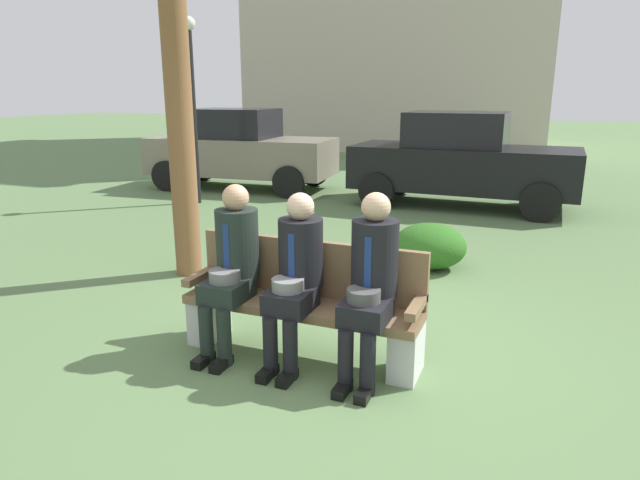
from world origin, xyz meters
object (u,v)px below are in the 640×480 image
at_px(seated_man_left, 232,261).
at_px(seated_man_right, 371,278).
at_px(park_bench, 304,303).
at_px(parked_car_near, 240,149).
at_px(seated_man_middle, 296,271).
at_px(shrub_near_bench, 430,246).
at_px(street_lamp, 192,91).
at_px(parked_car_far, 461,160).

distance_m(seated_man_left, seated_man_right, 1.13).
relative_size(park_bench, parked_car_near, 0.47).
bearing_deg(seated_man_middle, shrub_near_bench, 79.72).
xyz_separation_m(seated_man_left, shrub_near_bench, (1.04, 2.72, -0.47)).
height_order(seated_man_right, parked_car_near, parked_car_near).
xyz_separation_m(park_bench, shrub_near_bench, (0.49, 2.59, -0.15)).
xyz_separation_m(seated_man_left, street_lamp, (-3.76, 5.05, 1.30)).
distance_m(park_bench, parked_car_far, 6.45).
relative_size(seated_man_left, parked_car_near, 0.33).
bearing_deg(park_bench, shrub_near_bench, 79.31).
height_order(parked_car_far, street_lamp, street_lamp).
bearing_deg(seated_man_right, parked_car_far, 92.67).
bearing_deg(park_bench, seated_man_right, -12.34).
distance_m(seated_man_middle, parked_car_far, 6.56).
bearing_deg(park_bench, parked_car_near, 123.51).
xyz_separation_m(seated_man_middle, street_lamp, (-4.31, 5.05, 1.31)).
bearing_deg(seated_man_right, shrub_near_bench, 91.89).
relative_size(seated_man_middle, street_lamp, 0.40).
distance_m(parked_car_near, street_lamp, 2.09).
distance_m(seated_man_middle, street_lamp, 6.77).
bearing_deg(street_lamp, parked_car_near, 92.22).
bearing_deg(seated_man_left, parked_car_near, 119.57).
bearing_deg(parked_car_near, parked_car_far, -2.44).
distance_m(park_bench, street_lamp, 6.74).
bearing_deg(seated_man_right, seated_man_left, -179.94).
distance_m(park_bench, seated_man_left, 0.65).
bearing_deg(seated_man_middle, seated_man_left, 179.71).
height_order(seated_man_middle, parked_car_far, parked_car_far).
height_order(seated_man_left, parked_car_far, parked_car_far).
relative_size(seated_man_left, street_lamp, 0.41).
relative_size(parked_car_near, parked_car_far, 1.02).
height_order(park_bench, shrub_near_bench, park_bench).
height_order(seated_man_middle, street_lamp, street_lamp).
relative_size(seated_man_middle, shrub_near_bench, 1.53).
bearing_deg(seated_man_middle, park_bench, 87.90).
xyz_separation_m(seated_man_middle, parked_car_near, (-4.38, 6.75, 0.11)).
bearing_deg(park_bench, seated_man_left, -167.05).
relative_size(seated_man_right, street_lamp, 0.41).
xyz_separation_m(seated_man_left, seated_man_middle, (0.55, -0.00, -0.01)).
xyz_separation_m(seated_man_middle, seated_man_right, (0.58, 0.00, 0.02)).
bearing_deg(park_bench, seated_man_middle, -92.10).
bearing_deg(parked_car_near, park_bench, -56.49).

